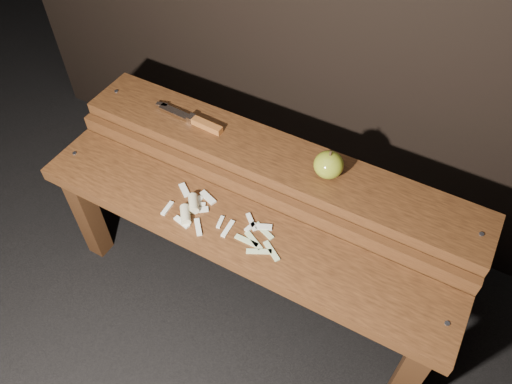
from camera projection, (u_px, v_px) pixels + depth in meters
The scene contains 6 objects.
ground at pixel (247, 291), 1.66m from camera, with size 60.00×60.00×0.00m, color black.
bench_front_tier at pixel (234, 245), 1.36m from camera, with size 1.20×0.20×0.42m.
bench_rear_tier at pixel (274, 176), 1.44m from camera, with size 1.20×0.21×0.50m.
apple at pixel (329, 165), 1.30m from camera, with size 0.08×0.08×0.08m.
knife at pixel (199, 122), 1.45m from camera, with size 0.24×0.04×0.02m.
apple_scraps at pixel (205, 215), 1.33m from camera, with size 0.36×0.14×0.03m.
Camera 1 is at (0.43, -0.71, 1.48)m, focal length 35.00 mm.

